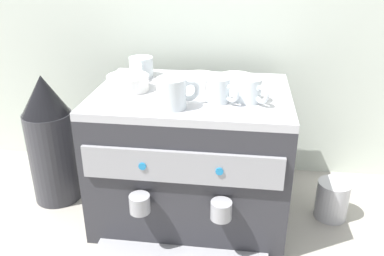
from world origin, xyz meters
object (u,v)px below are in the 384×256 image
at_px(ceramic_bowl_0, 199,82).
at_px(coffee_grinder, 51,141).
at_px(ceramic_cup_1, 173,93).
at_px(ceramic_bowl_2, 236,80).
at_px(ceramic_cup_0, 250,90).
at_px(ceramic_cup_3, 141,67).
at_px(espresso_machine, 192,155).
at_px(ceramic_cup_2, 219,90).
at_px(ceramic_bowl_1, 128,83).
at_px(milk_pitcher, 332,200).

bearing_deg(ceramic_bowl_0, coffee_grinder, -177.89).
bearing_deg(ceramic_cup_1, ceramic_bowl_0, 72.86).
bearing_deg(coffee_grinder, ceramic_cup_1, -18.25).
bearing_deg(ceramic_bowl_2, coffee_grinder, -173.81).
xyz_separation_m(ceramic_cup_0, ceramic_cup_3, (-0.35, 0.19, -0.00)).
bearing_deg(ceramic_cup_3, espresso_machine, -34.74).
bearing_deg(ceramic_cup_2, ceramic_cup_1, -154.47).
height_order(ceramic_bowl_1, coffee_grinder, ceramic_bowl_1).
bearing_deg(ceramic_bowl_1, coffee_grinder, 175.89).
bearing_deg(espresso_machine, milk_pitcher, 2.85).
bearing_deg(ceramic_cup_0, ceramic_cup_3, 151.46).
relative_size(ceramic_cup_0, ceramic_cup_3, 0.80).
bearing_deg(ceramic_bowl_0, ceramic_bowl_1, -169.50).
xyz_separation_m(espresso_machine, ceramic_bowl_0, (0.02, 0.03, 0.23)).
relative_size(espresso_machine, ceramic_bowl_1, 4.66).
bearing_deg(ceramic_cup_2, milk_pitcher, 14.87).
bearing_deg(ceramic_cup_0, milk_pitcher, 16.76).
relative_size(espresso_machine, ceramic_bowl_0, 5.04).
relative_size(ceramic_cup_2, ceramic_bowl_0, 0.79).
height_order(ceramic_cup_1, ceramic_bowl_2, ceramic_cup_1).
relative_size(espresso_machine, ceramic_cup_1, 5.10).
xyz_separation_m(espresso_machine, ceramic_bowl_2, (0.12, 0.08, 0.22)).
height_order(espresso_machine, ceramic_cup_3, ceramic_cup_3).
relative_size(espresso_machine, ceramic_bowl_2, 5.65).
bearing_deg(ceramic_bowl_2, ceramic_cup_2, -104.33).
bearing_deg(ceramic_cup_0, coffee_grinder, 173.03).
bearing_deg(ceramic_cup_2, ceramic_cup_3, 143.07).
xyz_separation_m(ceramic_bowl_2, coffee_grinder, (-0.59, -0.06, -0.21)).
xyz_separation_m(ceramic_cup_1, ceramic_bowl_1, (-0.16, 0.12, -0.02)).
xyz_separation_m(coffee_grinder, milk_pitcher, (0.92, 0.01, -0.15)).
xyz_separation_m(ceramic_cup_3, ceramic_bowl_1, (-0.01, -0.13, -0.01)).
distance_m(ceramic_bowl_0, ceramic_bowl_2, 0.12).
bearing_deg(ceramic_cup_2, coffee_grinder, 170.89).
relative_size(ceramic_cup_0, ceramic_cup_1, 0.80).
relative_size(ceramic_cup_0, coffee_grinder, 0.20).
bearing_deg(coffee_grinder, espresso_machine, -1.80).
distance_m(espresso_machine, ceramic_bowl_2, 0.27).
xyz_separation_m(ceramic_cup_2, ceramic_cup_3, (-0.27, 0.20, -0.00)).
xyz_separation_m(ceramic_cup_1, ceramic_cup_3, (-0.15, 0.26, -0.01)).
height_order(ceramic_cup_1, ceramic_cup_3, ceramic_cup_1).
bearing_deg(ceramic_bowl_2, milk_pitcher, -9.94).
xyz_separation_m(ceramic_bowl_0, ceramic_bowl_2, (0.11, 0.05, -0.00)).
relative_size(coffee_grinder, milk_pitcher, 3.50).
bearing_deg(espresso_machine, ceramic_bowl_0, 60.45).
xyz_separation_m(ceramic_bowl_0, ceramic_bowl_1, (-0.21, -0.04, 0.00)).
relative_size(espresso_machine, ceramic_cup_3, 5.10).
bearing_deg(ceramic_bowl_2, espresso_machine, -147.42).
bearing_deg(ceramic_bowl_2, ceramic_cup_3, 171.39).
height_order(ceramic_cup_3, ceramic_bowl_0, ceramic_cup_3).
height_order(ceramic_cup_3, coffee_grinder, ceramic_cup_3).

